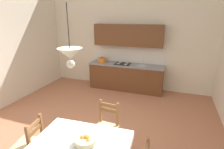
{
  "coord_description": "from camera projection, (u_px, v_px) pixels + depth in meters",
  "views": [
    {
      "loc": [
        1.57,
        -2.93,
        2.46
      ],
      "look_at": [
        0.27,
        0.74,
        1.19
      ],
      "focal_mm": 28.9,
      "sensor_mm": 36.0,
      "label": 1
    }
  ],
  "objects": [
    {
      "name": "ground_plane",
      "position": [
        89.0,
        138.0,
        3.9
      ],
      "size": [
        6.24,
        6.81,
        0.1
      ],
      "primitive_type": "cube",
      "color": "#AD6B4C"
    },
    {
      "name": "wall_back",
      "position": [
        128.0,
        30.0,
        6.1
      ],
      "size": [
        6.24,
        0.12,
        4.01
      ],
      "primitive_type": "cube",
      "color": "silver",
      "rests_on": "ground_plane"
    },
    {
      "name": "kitchen_cabinetry",
      "position": [
        126.0,
        65.0,
        6.14
      ],
      "size": [
        2.51,
        0.63,
        2.2
      ],
      "color": "brown",
      "rests_on": "ground_plane"
    },
    {
      "name": "dining_table",
      "position": [
        83.0,
        148.0,
        2.63
      ],
      "size": [
        1.41,
        0.96,
        0.75
      ],
      "color": "brown",
      "rests_on": "ground_plane"
    },
    {
      "name": "dining_chair_tv_side",
      "position": [
        30.0,
        145.0,
        2.96
      ],
      "size": [
        0.48,
        0.48,
        0.93
      ],
      "color": "#D1BC89",
      "rests_on": "ground_plane"
    },
    {
      "name": "dining_chair_kitchen_side",
      "position": [
        106.0,
        127.0,
        3.42
      ],
      "size": [
        0.45,
        0.45,
        0.93
      ],
      "color": "#D1BC89",
      "rests_on": "ground_plane"
    },
    {
      "name": "fruit_bowl",
      "position": [
        86.0,
        141.0,
        2.5
      ],
      "size": [
        0.3,
        0.3,
        0.12
      ],
      "color": "beige",
      "rests_on": "dining_table"
    },
    {
      "name": "pendant_lamp",
      "position": [
        70.0,
        54.0,
        2.3
      ],
      "size": [
        0.32,
        0.32,
        0.8
      ],
      "color": "black"
    }
  ]
}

